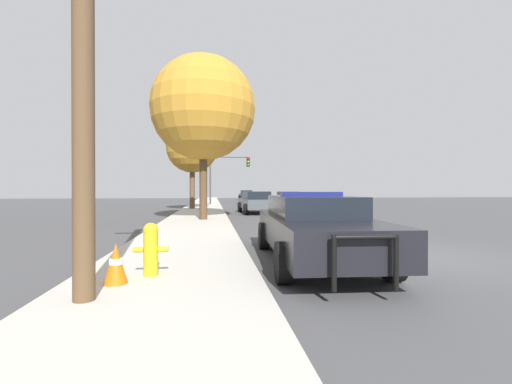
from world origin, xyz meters
TOP-DOWN VIEW (x-y plane):
  - ground_plane at (0.00, 0.00)m, footprint 110.00×110.00m
  - sidewalk_left at (-5.10, 0.00)m, footprint 3.00×110.00m
  - police_car at (-2.25, -0.28)m, footprint 2.26×5.39m
  - fire_hydrant at (-5.36, -1.61)m, footprint 0.55×0.24m
  - utility_pole at (-5.97, -2.78)m, footprint 1.40×0.26m
  - traffic_light at (-2.97, 25.33)m, footprint 3.83×0.35m
  - car_background_distant at (0.46, 41.69)m, footprint 2.11×4.55m
  - car_background_midblock at (-1.62, 14.41)m, footprint 2.07×4.44m
  - car_background_oncoming at (2.71, 24.24)m, footprint 2.14×4.36m
  - tree_sidewalk_mid at (-5.83, 18.13)m, footprint 3.77×3.77m
  - tree_sidewalk_near at (-4.79, 8.80)m, footprint 4.85×4.85m
  - traffic_cone at (-5.79, -2.04)m, footprint 0.34×0.34m

SIDE VIEW (x-z plane):
  - ground_plane at x=0.00m, z-range 0.00..0.00m
  - sidewalk_left at x=-5.10m, z-range 0.00..0.13m
  - traffic_cone at x=-5.79m, z-range 0.13..0.72m
  - fire_hydrant at x=-5.36m, z-range 0.16..1.01m
  - car_background_oncoming at x=2.71m, z-range 0.05..1.38m
  - car_background_midblock at x=-1.62m, z-range 0.04..1.44m
  - police_car at x=-2.25m, z-range 0.01..1.48m
  - car_background_distant at x=0.46m, z-range 0.05..1.47m
  - traffic_light at x=-2.97m, z-range 1.12..5.77m
  - utility_pole at x=-5.97m, z-range 0.24..7.34m
  - tree_sidewalk_mid at x=-5.83m, z-range 1.42..7.83m
  - tree_sidewalk_near at x=-4.79m, z-range 1.49..9.10m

